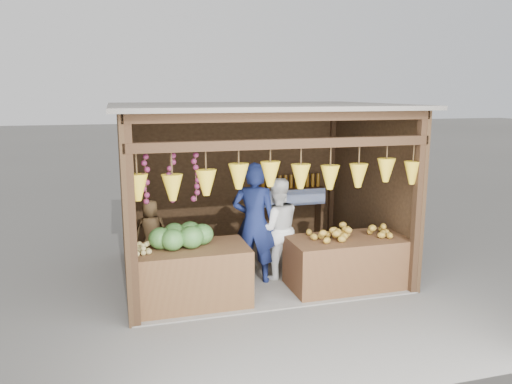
{
  "coord_description": "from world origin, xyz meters",
  "views": [
    {
      "loc": [
        -2.07,
        -7.34,
        2.83
      ],
      "look_at": [
        -0.03,
        -0.1,
        1.32
      ],
      "focal_mm": 35.0,
      "sensor_mm": 36.0,
      "label": 1
    }
  ],
  "objects_px": {
    "man_standing": "(254,223)",
    "woman_standing": "(276,229)",
    "vendor_seated": "(151,232)",
    "counter_left": "(193,276)",
    "counter_right": "(347,262)"
  },
  "relations": [
    {
      "from": "vendor_seated",
      "to": "counter_left",
      "type": "bearing_deg",
      "value": 120.85
    },
    {
      "from": "man_standing",
      "to": "woman_standing",
      "type": "relative_size",
      "value": 1.17
    },
    {
      "from": "man_standing",
      "to": "woman_standing",
      "type": "height_order",
      "value": "man_standing"
    },
    {
      "from": "counter_left",
      "to": "woman_standing",
      "type": "relative_size",
      "value": 0.95
    },
    {
      "from": "counter_right",
      "to": "man_standing",
      "type": "bearing_deg",
      "value": 155.65
    },
    {
      "from": "woman_standing",
      "to": "vendor_seated",
      "type": "xyz_separation_m",
      "value": [
        -1.86,
        0.34,
        -0.0
      ]
    },
    {
      "from": "man_standing",
      "to": "vendor_seated",
      "type": "relative_size",
      "value": 1.88
    },
    {
      "from": "man_standing",
      "to": "woman_standing",
      "type": "bearing_deg",
      "value": -144.91
    },
    {
      "from": "counter_right",
      "to": "woman_standing",
      "type": "distance_m",
      "value": 1.17
    },
    {
      "from": "man_standing",
      "to": "vendor_seated",
      "type": "distance_m",
      "value": 1.55
    },
    {
      "from": "counter_left",
      "to": "counter_right",
      "type": "distance_m",
      "value": 2.28
    },
    {
      "from": "counter_left",
      "to": "woman_standing",
      "type": "bearing_deg",
      "value": 24.54
    },
    {
      "from": "woman_standing",
      "to": "counter_left",
      "type": "bearing_deg",
      "value": 23.33
    },
    {
      "from": "counter_left",
      "to": "man_standing",
      "type": "xyz_separation_m",
      "value": [
        1.02,
        0.56,
        0.52
      ]
    },
    {
      "from": "woman_standing",
      "to": "vendor_seated",
      "type": "distance_m",
      "value": 1.89
    }
  ]
}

